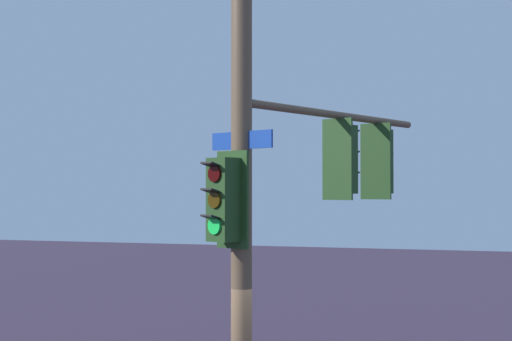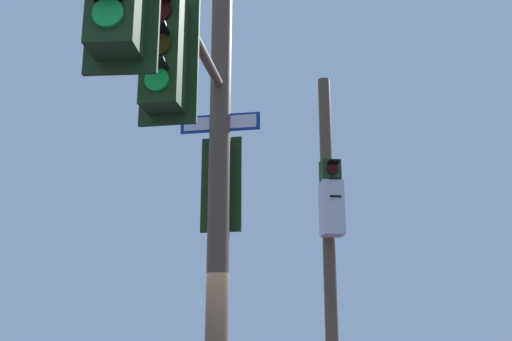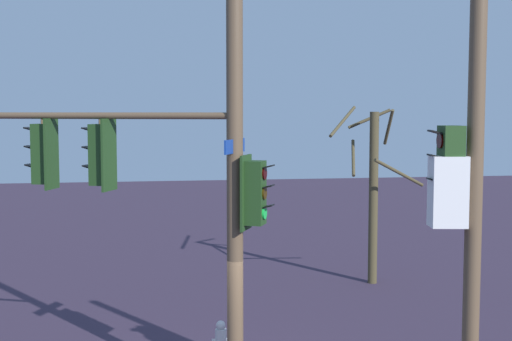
% 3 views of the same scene
% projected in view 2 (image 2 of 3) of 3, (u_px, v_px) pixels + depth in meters
% --- Properties ---
extents(main_signal_pole_assembly, '(5.00, 4.92, 9.75)m').
position_uv_depth(main_signal_pole_assembly, '(218.00, 75.00, 7.18)').
color(main_signal_pole_assembly, brown).
rests_on(main_signal_pole_assembly, ground).
extents(secondary_pole_assembly, '(0.78, 0.48, 6.71)m').
position_uv_depth(secondary_pole_assembly, '(330.00, 224.00, 10.95)').
color(secondary_pole_assembly, brown).
rests_on(secondary_pole_assembly, ground).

